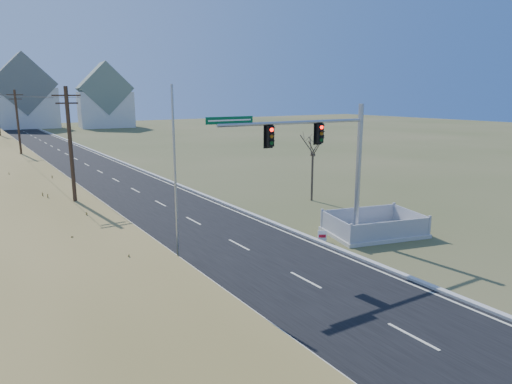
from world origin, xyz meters
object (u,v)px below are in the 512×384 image
(flagpole, at_px, (176,199))
(fence_enclosure, at_px, (374,230))
(traffic_signal_mast, at_px, (333,162))
(bare_tree, at_px, (313,143))
(open_sign, at_px, (322,236))

(flagpole, bearing_deg, fence_enclosure, -5.76)
(traffic_signal_mast, relative_size, bare_tree, 1.72)
(bare_tree, bearing_deg, open_sign, -126.58)
(open_sign, distance_m, flagpole, 9.39)
(traffic_signal_mast, bearing_deg, bare_tree, 57.33)
(open_sign, bearing_deg, flagpole, -151.40)
(open_sign, relative_size, bare_tree, 0.11)
(traffic_signal_mast, bearing_deg, open_sign, 99.00)
(traffic_signal_mast, xyz_separation_m, fence_enclosure, (3.59, 0.04, -4.55))
(fence_enclosure, xyz_separation_m, bare_tree, (2.64, 9.10, 4.41))
(open_sign, xyz_separation_m, bare_tree, (6.31, 8.51, 4.33))
(bare_tree, bearing_deg, fence_enclosure, -106.17)
(traffic_signal_mast, height_order, open_sign, traffic_signal_mast)
(open_sign, distance_m, bare_tree, 11.44)
(traffic_signal_mast, distance_m, flagpole, 9.06)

